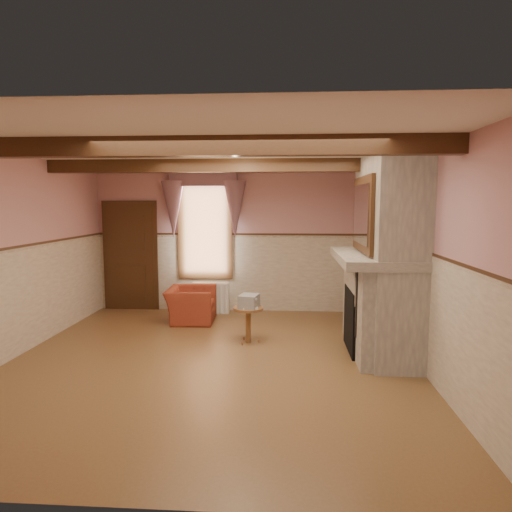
# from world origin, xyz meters

# --- Properties ---
(floor) EXTENTS (5.50, 6.00, 0.01)m
(floor) POSITION_xyz_m (0.00, 0.00, 0.00)
(floor) COLOR brown
(floor) RESTS_ON ground
(ceiling) EXTENTS (5.50, 6.00, 0.01)m
(ceiling) POSITION_xyz_m (0.00, 0.00, 2.80)
(ceiling) COLOR silver
(ceiling) RESTS_ON wall_back
(wall_back) EXTENTS (5.50, 0.02, 2.80)m
(wall_back) POSITION_xyz_m (0.00, 3.00, 1.40)
(wall_back) COLOR #C08489
(wall_back) RESTS_ON floor
(wall_front) EXTENTS (5.50, 0.02, 2.80)m
(wall_front) POSITION_xyz_m (0.00, -3.00, 1.40)
(wall_front) COLOR #C08489
(wall_front) RESTS_ON floor
(wall_left) EXTENTS (0.02, 6.00, 2.80)m
(wall_left) POSITION_xyz_m (-2.75, 0.00, 1.40)
(wall_left) COLOR #C08489
(wall_left) RESTS_ON floor
(wall_right) EXTENTS (0.02, 6.00, 2.80)m
(wall_right) POSITION_xyz_m (2.75, 0.00, 1.40)
(wall_right) COLOR #C08489
(wall_right) RESTS_ON floor
(wainscot) EXTENTS (5.50, 6.00, 1.50)m
(wainscot) POSITION_xyz_m (0.00, 0.00, 0.75)
(wainscot) COLOR beige
(wainscot) RESTS_ON floor
(chair_rail) EXTENTS (5.50, 6.00, 0.08)m
(chair_rail) POSITION_xyz_m (0.00, 0.00, 1.50)
(chair_rail) COLOR black
(chair_rail) RESTS_ON wainscot
(firebox) EXTENTS (0.20, 0.95, 0.90)m
(firebox) POSITION_xyz_m (2.00, 0.60, 0.45)
(firebox) COLOR black
(firebox) RESTS_ON floor
(armchair) EXTENTS (0.86, 0.97, 0.61)m
(armchair) POSITION_xyz_m (-0.71, 2.08, 0.31)
(armchair) COLOR maroon
(armchair) RESTS_ON floor
(side_table) EXTENTS (0.55, 0.55, 0.55)m
(side_table) POSITION_xyz_m (0.43, 0.87, 0.28)
(side_table) COLOR brown
(side_table) RESTS_ON floor
(book_stack) EXTENTS (0.32, 0.37, 0.20)m
(book_stack) POSITION_xyz_m (0.44, 0.84, 0.65)
(book_stack) COLOR #B7AD8C
(book_stack) RESTS_ON side_table
(radiator) EXTENTS (0.71, 0.21, 0.60)m
(radiator) POSITION_xyz_m (-0.45, 2.70, 0.30)
(radiator) COLOR silver
(radiator) RESTS_ON floor
(bowl) EXTENTS (0.34, 0.34, 0.08)m
(bowl) POSITION_xyz_m (2.24, 0.72, 1.46)
(bowl) COLOR brown
(bowl) RESTS_ON mantel
(mantel_clock) EXTENTS (0.14, 0.24, 0.20)m
(mantel_clock) POSITION_xyz_m (2.24, 1.34, 1.52)
(mantel_clock) COLOR black
(mantel_clock) RESTS_ON mantel
(oil_lamp) EXTENTS (0.11, 0.11, 0.28)m
(oil_lamp) POSITION_xyz_m (2.24, 1.18, 1.56)
(oil_lamp) COLOR gold
(oil_lamp) RESTS_ON mantel
(candle_red) EXTENTS (0.06, 0.06, 0.16)m
(candle_red) POSITION_xyz_m (2.24, -0.04, 1.50)
(candle_red) COLOR #AC1E15
(candle_red) RESTS_ON mantel
(jar_yellow) EXTENTS (0.06, 0.06, 0.12)m
(jar_yellow) POSITION_xyz_m (2.24, 0.19, 1.48)
(jar_yellow) COLOR gold
(jar_yellow) RESTS_ON mantel
(fireplace) EXTENTS (0.85, 2.00, 2.80)m
(fireplace) POSITION_xyz_m (2.42, 0.60, 1.40)
(fireplace) COLOR gray
(fireplace) RESTS_ON floor
(mantel) EXTENTS (1.05, 2.05, 0.12)m
(mantel) POSITION_xyz_m (2.24, 0.60, 1.36)
(mantel) COLOR gray
(mantel) RESTS_ON fireplace
(overmantel_mirror) EXTENTS (0.06, 1.44, 1.04)m
(overmantel_mirror) POSITION_xyz_m (2.06, 0.60, 1.97)
(overmantel_mirror) COLOR silver
(overmantel_mirror) RESTS_ON fireplace
(door) EXTENTS (1.10, 0.10, 2.10)m
(door) POSITION_xyz_m (-2.10, 2.94, 1.05)
(door) COLOR black
(door) RESTS_ON floor
(window) EXTENTS (1.06, 0.08, 2.02)m
(window) POSITION_xyz_m (-0.60, 2.97, 1.65)
(window) COLOR white
(window) RESTS_ON wall_back
(window_drapes) EXTENTS (1.30, 0.14, 1.40)m
(window_drapes) POSITION_xyz_m (-0.60, 2.88, 2.25)
(window_drapes) COLOR gray
(window_drapes) RESTS_ON wall_back
(ceiling_beam_front) EXTENTS (5.50, 0.18, 0.20)m
(ceiling_beam_front) POSITION_xyz_m (0.00, -1.20, 2.70)
(ceiling_beam_front) COLOR black
(ceiling_beam_front) RESTS_ON ceiling
(ceiling_beam_back) EXTENTS (5.50, 0.18, 0.20)m
(ceiling_beam_back) POSITION_xyz_m (0.00, 1.20, 2.70)
(ceiling_beam_back) COLOR black
(ceiling_beam_back) RESTS_ON ceiling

